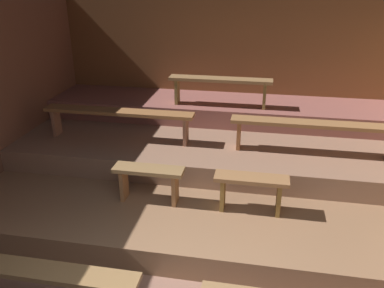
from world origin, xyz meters
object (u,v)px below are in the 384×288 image
(bench_middle_right, at_px, (314,127))
(bench_middle_left, at_px, (118,115))
(bench_upper_center, at_px, (220,83))
(bench_lower_right, at_px, (251,186))
(bench_floor_left, at_px, (43,276))
(bench_lower_left, at_px, (149,177))

(bench_middle_right, bearing_deg, bench_middle_left, 180.00)
(bench_middle_left, height_order, bench_upper_center, bench_upper_center)
(bench_lower_right, height_order, bench_middle_left, bench_middle_left)
(bench_middle_left, xyz_separation_m, bench_middle_right, (2.89, 0.00, 0.00))
(bench_floor_left, bearing_deg, bench_lower_right, 40.57)
(bench_lower_right, bearing_deg, bench_lower_left, 180.00)
(bench_middle_right, distance_m, bench_upper_center, 1.78)
(bench_middle_left, bearing_deg, bench_lower_right, -29.26)
(bench_floor_left, bearing_deg, bench_middle_left, 94.47)
(bench_floor_left, xyz_separation_m, bench_lower_right, (1.87, 1.60, 0.28))
(bench_lower_left, relative_size, bench_lower_right, 1.00)
(bench_floor_left, xyz_separation_m, bench_middle_right, (2.67, 2.77, 0.65))
(bench_lower_right, height_order, bench_middle_right, bench_middle_right)
(bench_lower_right, distance_m, bench_middle_right, 1.47)
(bench_middle_right, bearing_deg, bench_lower_right, -124.53)
(bench_floor_left, height_order, bench_lower_right, bench_lower_right)
(bench_lower_left, distance_m, bench_middle_right, 2.42)
(bench_lower_right, height_order, bench_upper_center, bench_upper_center)
(bench_middle_left, bearing_deg, bench_upper_center, 34.36)
(bench_lower_left, xyz_separation_m, bench_lower_right, (1.28, 0.00, 0.00))
(bench_middle_right, bearing_deg, bench_lower_left, -150.74)
(bench_upper_center, bearing_deg, bench_lower_right, -73.30)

